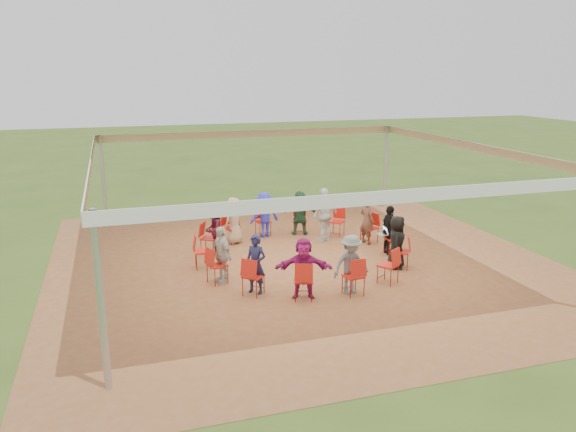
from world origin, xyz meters
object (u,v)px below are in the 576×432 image
object	(u,v)px
person_seated_9	(351,264)
person_seated_10	(397,242)
chair_4	(263,222)
chair_2	(337,222)
person_seated_7	(256,264)
chair_12	(388,266)
chair_8	(217,265)
standing_person	(325,215)
person_seated_2	(300,213)
laptop	(384,232)
chair_11	(353,276)
chair_3	(300,220)
chair_13	(401,252)
person_seated_5	(213,230)
person_seated_3	(264,215)
cable_coil	(305,250)
chair_6	(209,238)
person_seated_6	(221,254)
chair_10	(304,280)
person_seated_4	(234,221)
chair_0	(393,239)
chair_9	(253,276)
chair_1	(369,228)
person_seated_0	(389,230)
chair_5	(231,228)
person_seated_1	(367,221)
person_seated_8	(304,268)
chair_7	(203,252)

from	to	relation	value
person_seated_9	person_seated_10	size ratio (longest dim) A/B	1.00
chair_4	person_seated_10	xyz separation A→B (m)	(2.52, -3.88, 0.25)
chair_2	person_seated_7	bearing A→B (deg)	90.00
person_seated_7	chair_12	bearing A→B (deg)	36.89
chair_8	standing_person	distance (m)	4.45
chair_8	person_seated_2	size ratio (longest dim) A/B	0.65
laptop	chair_11	bearing A→B (deg)	145.48
person_seated_9	chair_4	bearing A→B (deg)	90.00
chair_3	person_seated_7	xyz separation A→B (m)	(-2.52, -4.32, 0.25)
chair_13	person_seated_9	size ratio (longest dim) A/B	0.65
chair_13	person_seated_5	bearing A→B (deg)	90.00
person_seated_3	cable_coil	distance (m)	1.94
chair_6	standing_person	world-z (taller)	standing_person
person_seated_6	cable_coil	distance (m)	3.28
chair_6	person_seated_2	distance (m)	3.21
chair_2	chair_10	size ratio (longest dim) A/B	1.00
chair_4	person_seated_3	xyz separation A→B (m)	(0.02, -0.12, 0.25)
person_seated_2	person_seated_4	bearing A→B (deg)	25.71
chair_10	laptop	world-z (taller)	chair_10
chair_0	chair_10	size ratio (longest dim) A/B	1.00
person_seated_2	person_seated_6	bearing A→B (deg)	64.29
chair_8	chair_9	world-z (taller)	same
laptop	chair_8	bearing A→B (deg)	103.60
chair_1	person_seated_4	distance (m)	4.02
chair_8	chair_0	bearing A→B (deg)	77.14
chair_1	person_seated_5	bearing A→B (deg)	64.93
person_seated_9	chair_11	bearing A→B (deg)	-90.00
chair_10	person_seated_10	size ratio (longest dim) A/B	0.65
person_seated_10	standing_person	size ratio (longest dim) A/B	0.86
chair_12	person_seated_4	distance (m)	5.14
person_seated_0	chair_5	bearing A→B (deg)	63.64
chair_10	laptop	size ratio (longest dim) A/B	2.61
chair_10	person_seated_4	bearing A→B (deg)	115.07
person_seated_1	laptop	xyz separation A→B (m)	(-0.01, -1.09, -0.05)
chair_2	person_seated_0	xyz separation A→B (m)	(0.69, -2.12, 0.25)
person_seated_6	standing_person	xyz separation A→B (m)	(3.59, 2.40, 0.12)
chair_10	person_seated_5	world-z (taller)	person_seated_5
person_seated_3	person_seated_4	size ratio (longest dim) A/B	1.00
person_seated_1	person_seated_2	size ratio (longest dim) A/B	1.00
chair_8	chair_5	bearing A→B (deg)	141.43
chair_3	person_seated_8	bearing A→B (deg)	90.00
chair_6	person_seated_7	distance (m)	3.21
chair_3	person_seated_4	distance (m)	2.24
chair_6	chair_7	bearing A→B (deg)	12.86
chair_2	chair_9	world-z (taller)	same
person_seated_1	person_seated_10	size ratio (longest dim) A/B	1.00
chair_11	standing_person	size ratio (longest dim) A/B	0.55
chair_1	person_seated_1	size ratio (longest dim) A/B	0.65
person_seated_8	person_seated_3	bearing A→B (deg)	102.86
chair_12	cable_coil	xyz separation A→B (m)	(-1.08, 3.00, -0.43)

